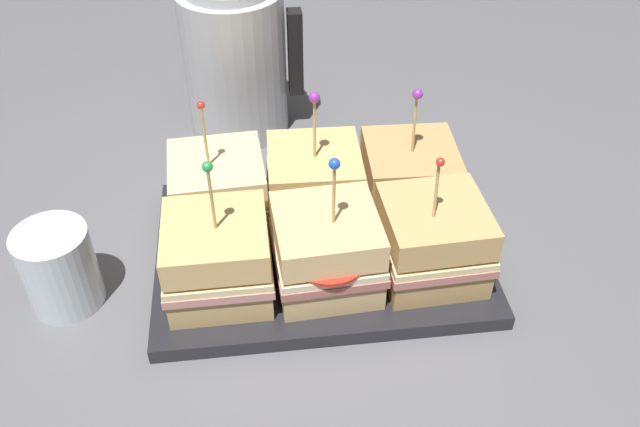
# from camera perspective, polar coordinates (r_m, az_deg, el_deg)

# --- Properties ---
(ground_plane) EXTENTS (6.00, 6.00, 0.00)m
(ground_plane) POSITION_cam_1_polar(r_m,az_deg,el_deg) (0.79, 0.00, -3.57)
(ground_plane) COLOR slate
(serving_platter) EXTENTS (0.37, 0.27, 0.02)m
(serving_platter) POSITION_cam_1_polar(r_m,az_deg,el_deg) (0.79, 0.00, -3.10)
(serving_platter) COLOR #232328
(serving_platter) RESTS_ON ground_plane
(sandwich_front_left) EXTENTS (0.11, 0.11, 0.17)m
(sandwich_front_left) POSITION_cam_1_polar(r_m,az_deg,el_deg) (0.71, -8.61, -3.76)
(sandwich_front_left) COLOR tan
(sandwich_front_left) RESTS_ON serving_platter
(sandwich_front_center) EXTENTS (0.12, 0.12, 0.17)m
(sandwich_front_center) POSITION_cam_1_polar(r_m,az_deg,el_deg) (0.71, 0.64, -3.13)
(sandwich_front_center) COLOR #DBB77A
(sandwich_front_center) RESTS_ON serving_platter
(sandwich_front_right) EXTENTS (0.12, 0.12, 0.16)m
(sandwich_front_right) POSITION_cam_1_polar(r_m,az_deg,el_deg) (0.73, 9.45, -2.27)
(sandwich_front_right) COLOR tan
(sandwich_front_right) RESTS_ON serving_platter
(sandwich_back_left) EXTENTS (0.12, 0.12, 0.17)m
(sandwich_back_left) POSITION_cam_1_polar(r_m,az_deg,el_deg) (0.79, -8.53, 1.79)
(sandwich_back_left) COLOR beige
(sandwich_back_left) RESTS_ON serving_platter
(sandwich_back_center) EXTENTS (0.11, 0.11, 0.17)m
(sandwich_back_center) POSITION_cam_1_polar(r_m,az_deg,el_deg) (0.79, -0.47, 2.43)
(sandwich_back_center) COLOR tan
(sandwich_back_center) RESTS_ON serving_platter
(sandwich_back_right) EXTENTS (0.12, 0.12, 0.16)m
(sandwich_back_right) POSITION_cam_1_polar(r_m,az_deg,el_deg) (0.81, 7.51, 2.96)
(sandwich_back_right) COLOR tan
(sandwich_back_right) RESTS_ON serving_platter
(kettle_steel) EXTENTS (0.16, 0.14, 0.24)m
(kettle_steel) POSITION_cam_1_polar(r_m,az_deg,el_deg) (0.97, -7.13, 12.70)
(kettle_steel) COLOR #B7BABF
(kettle_steel) RESTS_ON ground_plane
(drinking_glass) EXTENTS (0.08, 0.08, 0.10)m
(drinking_glass) POSITION_cam_1_polar(r_m,az_deg,el_deg) (0.76, -21.11, -4.33)
(drinking_glass) COLOR silver
(drinking_glass) RESTS_ON ground_plane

